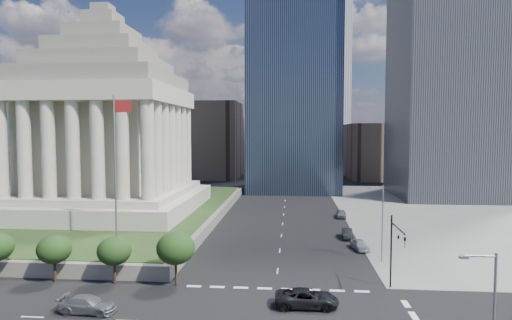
# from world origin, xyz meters

# --- Properties ---
(ground) EXTENTS (500.00, 500.00, 0.00)m
(ground) POSITION_xyz_m (0.00, 100.00, 0.00)
(ground) COLOR black
(ground) RESTS_ON ground
(sidewalk_ne) EXTENTS (68.00, 90.00, 0.03)m
(sidewalk_ne) POSITION_xyz_m (46.00, 60.00, 0.01)
(sidewalk_ne) COLOR slate
(sidewalk_ne) RESTS_ON ground
(plaza_terrace) EXTENTS (66.00, 70.00, 1.80)m
(plaza_terrace) POSITION_xyz_m (-45.00, 50.00, 0.90)
(plaza_terrace) COLOR #69625A
(plaza_terrace) RESTS_ON ground
(plaza_lawn) EXTENTS (64.00, 68.00, 0.10)m
(plaza_lawn) POSITION_xyz_m (-45.00, 50.00, 1.85)
(plaza_lawn) COLOR #1F3A17
(plaza_lawn) RESTS_ON plaza_terrace
(war_memorial) EXTENTS (34.00, 34.00, 39.00)m
(war_memorial) POSITION_xyz_m (-34.00, 48.00, 21.40)
(war_memorial) COLOR #A29888
(war_memorial) RESTS_ON plaza_lawn
(flagpole) EXTENTS (2.52, 0.24, 20.00)m
(flagpole) POSITION_xyz_m (-21.83, 24.00, 13.11)
(flagpole) COLOR slate
(flagpole) RESTS_ON plaza_lawn
(midrise_glass) EXTENTS (26.00, 26.00, 60.00)m
(midrise_glass) POSITION_xyz_m (2.00, 95.00, 30.00)
(midrise_glass) COLOR black
(midrise_glass) RESTS_ON ground
(highrise_ne) EXTENTS (26.00, 28.00, 100.00)m
(highrise_ne) POSITION_xyz_m (42.00, 85.00, 50.00)
(highrise_ne) COLOR black
(highrise_ne) RESTS_ON ground
(building_filler_ne) EXTENTS (20.00, 30.00, 20.00)m
(building_filler_ne) POSITION_xyz_m (32.00, 130.00, 10.00)
(building_filler_ne) COLOR brown
(building_filler_ne) RESTS_ON ground
(building_filler_nw) EXTENTS (24.00, 30.00, 28.00)m
(building_filler_nw) POSITION_xyz_m (-30.00, 130.00, 14.00)
(building_filler_nw) COLOR brown
(building_filler_nw) RESTS_ON ground
(traffic_signal_ne) EXTENTS (0.30, 5.74, 8.00)m
(traffic_signal_ne) POSITION_xyz_m (12.50, 13.70, 5.25)
(traffic_signal_ne) COLOR black
(traffic_signal_ne) RESTS_ON ground
(street_lamp_north) EXTENTS (2.13, 0.22, 10.00)m
(street_lamp_north) POSITION_xyz_m (13.33, 25.00, 5.66)
(street_lamp_north) COLOR slate
(street_lamp_north) RESTS_ON ground
(pickup_truck) EXTENTS (6.29, 3.05, 1.72)m
(pickup_truck) POSITION_xyz_m (3.21, 9.49, 0.86)
(pickup_truck) COLOR black
(pickup_truck) RESTS_ON ground
(suv_grey) EXTENTS (2.42, 5.50, 1.57)m
(suv_grey) POSITION_xyz_m (-17.38, 6.38, 0.79)
(suv_grey) COLOR #53555A
(suv_grey) RESTS_ON ground
(parked_sedan_near) EXTENTS (4.67, 2.48, 1.51)m
(parked_sedan_near) POSITION_xyz_m (11.50, 30.37, 0.76)
(parked_sedan_near) COLOR #94959C
(parked_sedan_near) RESTS_ON ground
(parked_sedan_mid) EXTENTS (1.79, 4.55, 1.47)m
(parked_sedan_mid) POSITION_xyz_m (10.55, 37.05, 0.74)
(parked_sedan_mid) COLOR black
(parked_sedan_mid) RESTS_ON ground
(parked_sedan_far) EXTENTS (2.17, 4.65, 1.54)m
(parked_sedan_far) POSITION_xyz_m (11.50, 53.81, 0.77)
(parked_sedan_far) COLOR slate
(parked_sedan_far) RESTS_ON ground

